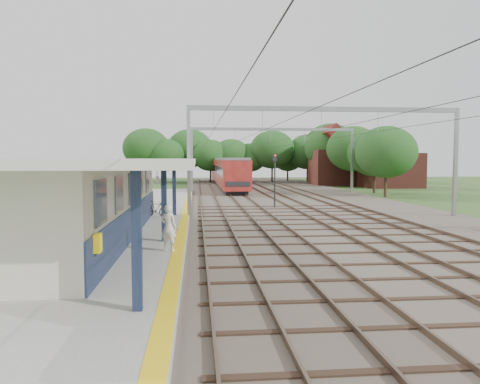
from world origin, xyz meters
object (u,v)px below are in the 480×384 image
person (168,228)px  bicycle (156,209)px  signal_post (275,175)px  train (226,171)px

person → bicycle: person is taller
bicycle → signal_post: 11.06m
person → train: (5.10, 46.07, 0.89)m
bicycle → signal_post: bearing=-25.6°
person → train: size_ratio=0.05×
signal_post → person: bearing=-112.2°
person → train: 46.36m
person → train: train is taller
bicycle → train: train is taller
train → signal_post: bearing=-86.3°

